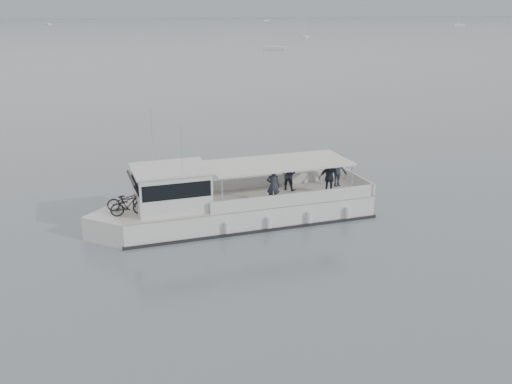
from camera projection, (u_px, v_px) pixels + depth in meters
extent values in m
plane|color=slate|center=(288.00, 200.00, 34.02)|extent=(1400.00, 1400.00, 0.00)
cube|color=#939EA8|center=(120.00, 2.00, 546.61)|extent=(1400.00, 90.00, 28.00)
cube|color=silver|center=(247.00, 212.00, 30.64)|extent=(13.70, 4.79, 1.45)
cube|color=silver|center=(120.00, 227.00, 28.58)|extent=(3.62, 3.62, 1.45)
cube|color=beige|center=(247.00, 199.00, 30.41)|extent=(13.70, 4.79, 0.07)
cube|color=black|center=(247.00, 220.00, 30.78)|extent=(13.93, 4.94, 0.20)
cube|color=silver|center=(271.00, 181.00, 32.48)|extent=(8.92, 0.93, 0.67)
cube|color=silver|center=(294.00, 199.00, 29.38)|extent=(8.92, 0.93, 0.67)
cube|color=silver|center=(358.00, 181.00, 32.35)|extent=(0.44, 3.58, 0.67)
cube|color=silver|center=(171.00, 189.00, 28.86)|extent=(3.84, 3.33, 2.01)
cube|color=black|center=(137.00, 189.00, 28.28)|extent=(0.88, 2.84, 1.30)
cube|color=black|center=(171.00, 182.00, 28.76)|extent=(3.62, 3.36, 0.78)
cube|color=silver|center=(170.00, 169.00, 28.53)|extent=(4.08, 3.58, 0.11)
cube|color=silver|center=(279.00, 163.00, 30.39)|extent=(7.88, 4.04, 0.09)
cylinder|color=silver|center=(222.00, 195.00, 28.17)|extent=(0.07, 0.07, 1.85)
cylinder|color=silver|center=(207.00, 178.00, 30.98)|extent=(0.07, 0.07, 1.85)
cylinder|color=silver|center=(352.00, 181.00, 30.37)|extent=(0.07, 0.07, 1.85)
cylinder|color=silver|center=(326.00, 166.00, 33.18)|extent=(0.07, 0.07, 1.85)
cylinder|color=silver|center=(152.00, 137.00, 28.77)|extent=(0.04, 0.04, 2.91)
cylinder|color=silver|center=(181.00, 148.00, 27.58)|extent=(0.04, 0.04, 2.46)
cylinder|color=silver|center=(227.00, 228.00, 28.34)|extent=(0.29, 0.29, 0.56)
cylinder|color=silver|center=(269.00, 222.00, 29.02)|extent=(0.29, 0.29, 0.56)
cylinder|color=silver|center=(310.00, 217.00, 29.71)|extent=(0.29, 0.29, 0.56)
cylinder|color=silver|center=(348.00, 213.00, 30.40)|extent=(0.29, 0.29, 0.56)
imported|color=black|center=(126.00, 200.00, 28.73)|extent=(1.97, 0.84, 1.01)
imported|color=black|center=(128.00, 205.00, 27.92)|extent=(1.81, 0.66, 1.06)
imported|color=#2A2E38|center=(273.00, 186.00, 29.56)|extent=(0.80, 0.66, 1.88)
imported|color=#2A2E38|center=(288.00, 174.00, 31.65)|extent=(1.16, 1.13, 1.88)
imported|color=#2A2E38|center=(329.00, 178.00, 30.89)|extent=(1.16, 0.63, 1.88)
imported|color=#2A2E38|center=(338.00, 171.00, 32.24)|extent=(1.37, 1.04, 1.88)
cube|color=silver|center=(266.00, 21.00, 413.76)|extent=(4.77, 3.83, 0.75)
cube|color=silver|center=(266.00, 20.00, 413.66)|extent=(2.10, 2.00, 0.45)
cube|color=silver|center=(274.00, 48.00, 150.62)|extent=(5.94, 4.37, 0.75)
cube|color=silver|center=(274.00, 47.00, 150.52)|extent=(2.54, 2.38, 0.45)
cylinder|color=silver|center=(274.00, 34.00, 149.54)|extent=(0.08, 0.08, 6.33)
cube|color=silver|center=(48.00, 24.00, 336.06)|extent=(4.60, 6.56, 0.75)
cube|color=silver|center=(48.00, 24.00, 335.96)|extent=(2.56, 2.76, 0.45)
cylinder|color=silver|center=(47.00, 18.00, 334.88)|extent=(0.08, 0.08, 6.94)
cube|color=silver|center=(459.00, 25.00, 325.23)|extent=(7.29, 2.95, 0.75)
cube|color=silver|center=(459.00, 24.00, 325.13)|extent=(2.67, 2.22, 0.45)
cylinder|color=silver|center=(459.00, 17.00, 323.92)|extent=(0.08, 0.08, 7.81)
cube|color=silver|center=(305.00, 37.00, 202.44)|extent=(4.43, 5.51, 0.75)
cube|color=silver|center=(305.00, 36.00, 202.34)|extent=(2.32, 2.43, 0.45)
cylinder|color=silver|center=(305.00, 27.00, 201.41)|extent=(0.08, 0.08, 5.99)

